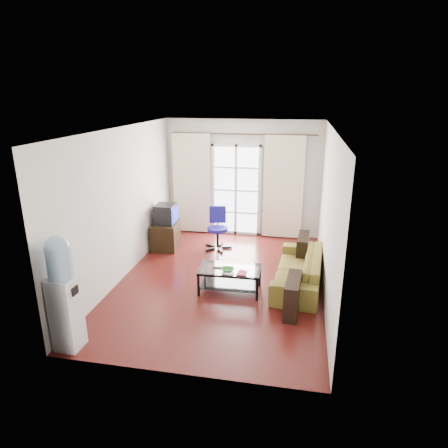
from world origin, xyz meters
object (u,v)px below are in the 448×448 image
at_px(coffee_table, 230,276).
at_px(crt_tv, 165,214).
at_px(sofa, 298,269).
at_px(water_cooler, 63,291).
at_px(task_chair, 218,237).
at_px(tv_stand, 166,235).

bearing_deg(coffee_table, crt_tv, 135.09).
height_order(sofa, water_cooler, water_cooler).
bearing_deg(water_cooler, coffee_table, 49.04).
xyz_separation_m(task_chair, water_cooler, (-1.22, -3.88, 0.56)).
distance_m(coffee_table, crt_tv, 2.51).
distance_m(tv_stand, water_cooler, 3.76).
distance_m(sofa, crt_tv, 3.18).
relative_size(task_chair, water_cooler, 0.57).
bearing_deg(crt_tv, sofa, -23.54).
relative_size(coffee_table, tv_stand, 1.36).
xyz_separation_m(sofa, task_chair, (-1.76, 1.41, -0.02)).
bearing_deg(water_cooler, tv_stand, 90.41).
bearing_deg(tv_stand, task_chair, 1.64).
bearing_deg(task_chair, sofa, -49.62).
height_order(coffee_table, crt_tv, crt_tv).
distance_m(task_chair, water_cooler, 4.11).
bearing_deg(tv_stand, coffee_table, -51.40).
relative_size(sofa, task_chair, 2.20).
bearing_deg(tv_stand, water_cooler, -97.74).
height_order(sofa, coffee_table, sofa).
bearing_deg(sofa, water_cooler, -46.09).
xyz_separation_m(tv_stand, crt_tv, (0.00, -0.01, 0.49)).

